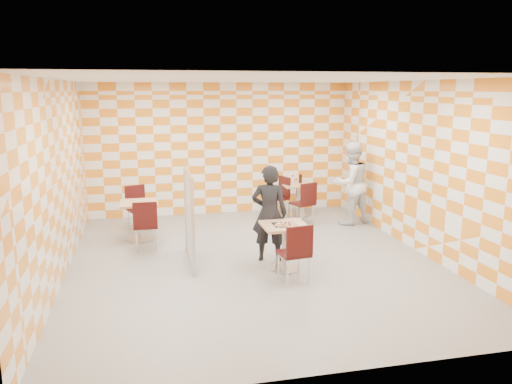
% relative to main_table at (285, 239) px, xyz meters
% --- Properties ---
extents(room_shell, '(7.00, 7.00, 7.00)m').
position_rel_main_table_xyz_m(room_shell, '(-0.41, 1.04, 0.99)').
color(room_shell, gray).
rests_on(room_shell, ground).
extents(main_table, '(0.70, 0.70, 0.75)m').
position_rel_main_table_xyz_m(main_table, '(0.00, 0.00, 0.00)').
color(main_table, tan).
rests_on(main_table, ground).
extents(second_table, '(0.70, 0.70, 0.75)m').
position_rel_main_table_xyz_m(second_table, '(1.24, 3.30, 0.00)').
color(second_table, tan).
rests_on(second_table, ground).
extents(empty_table, '(0.70, 0.70, 0.75)m').
position_rel_main_table_xyz_m(empty_table, '(-2.26, 2.17, 0.00)').
color(empty_table, tan).
rests_on(empty_table, ground).
extents(chair_main_front, '(0.48, 0.48, 0.92)m').
position_rel_main_table_xyz_m(chair_main_front, '(-0.00, -0.64, 0.04)').
color(chair_main_front, '#350B0A').
rests_on(chair_main_front, ground).
extents(chair_second_front, '(0.55, 0.55, 0.92)m').
position_rel_main_table_xyz_m(chair_second_front, '(1.17, 2.52, 0.04)').
color(chair_second_front, '#350B0A').
rests_on(chair_second_front, ground).
extents(chair_second_side, '(0.54, 0.54, 0.92)m').
position_rel_main_table_xyz_m(chair_second_side, '(0.83, 3.27, 0.04)').
color(chair_second_side, '#350B0A').
rests_on(chair_second_side, ground).
extents(chair_empty_near, '(0.42, 0.43, 0.92)m').
position_rel_main_table_xyz_m(chair_empty_near, '(-2.16, 1.43, 0.04)').
color(chair_empty_near, '#350B0A').
rests_on(chair_empty_near, ground).
extents(chair_empty_far, '(0.55, 0.56, 0.92)m').
position_rel_main_table_xyz_m(chair_empty_far, '(-2.31, 2.88, 0.04)').
color(chair_empty_far, '#350B0A').
rests_on(chair_empty_far, ground).
extents(partition, '(0.08, 1.38, 1.55)m').
position_rel_main_table_xyz_m(partition, '(-1.45, 0.64, 0.28)').
color(partition, white).
rests_on(partition, ground).
extents(man_dark, '(0.68, 0.55, 1.63)m').
position_rel_main_table_xyz_m(man_dark, '(-0.12, 0.51, 0.31)').
color(man_dark, black).
rests_on(man_dark, ground).
extents(man_white, '(1.01, 0.88, 1.77)m').
position_rel_main_table_xyz_m(man_white, '(2.14, 2.41, 0.38)').
color(man_white, white).
rests_on(man_white, ground).
extents(pizza_on_foil, '(0.40, 0.40, 0.04)m').
position_rel_main_table_xyz_m(pizza_on_foil, '(-0.00, -0.02, 0.26)').
color(pizza_on_foil, silver).
rests_on(pizza_on_foil, main_table).
extents(sport_bottle, '(0.06, 0.06, 0.20)m').
position_rel_main_table_xyz_m(sport_bottle, '(1.13, 3.35, 0.33)').
color(sport_bottle, white).
rests_on(sport_bottle, second_table).
extents(soda_bottle, '(0.07, 0.07, 0.23)m').
position_rel_main_table_xyz_m(soda_bottle, '(1.32, 3.37, 0.34)').
color(soda_bottle, black).
rests_on(soda_bottle, second_table).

